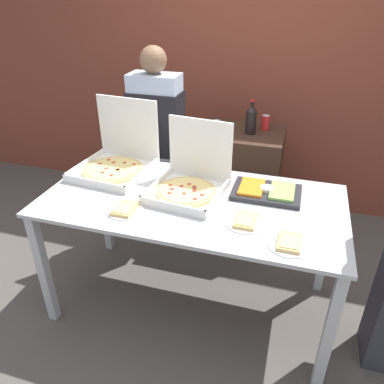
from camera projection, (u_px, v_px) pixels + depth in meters
name	position (u px, v px, depth m)	size (l,w,h in m)	color
ground_plane	(192.00, 301.00, 2.82)	(16.00, 16.00, 0.00)	#514C47
brick_wall_behind	(243.00, 66.00, 3.55)	(10.00, 0.06, 2.80)	brown
buffet_table	(192.00, 213.00, 2.43)	(1.90, 0.94, 0.90)	#B7BABF
pizza_box_near_left	(190.00, 181.00, 2.42)	(0.49, 0.51, 0.44)	white
pizza_box_near_right	(117.00, 159.00, 2.71)	(0.53, 0.55, 0.49)	white
paper_plate_front_center	(289.00, 243.00, 1.96)	(0.24, 0.24, 0.03)	white
paper_plate_front_left	(245.00, 221.00, 2.13)	(0.23, 0.23, 0.03)	white
paper_plate_front_right	(125.00, 209.00, 2.25)	(0.22, 0.22, 0.03)	white
veggie_tray	(267.00, 191.00, 2.42)	(0.43, 0.29, 0.05)	#28282D
sideboard_podium	(239.00, 184.00, 3.40)	(0.70, 0.57, 1.00)	#382319
soda_bottle	(251.00, 119.00, 3.05)	(0.09, 0.09, 0.28)	black
soda_can_silver	(216.00, 128.00, 3.04)	(0.07, 0.07, 0.12)	silver
soda_can_colored	(265.00, 123.00, 3.15)	(0.07, 0.07, 0.12)	red
person_server_vest	(157.00, 139.00, 3.12)	(0.42, 0.24, 1.69)	#473D33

